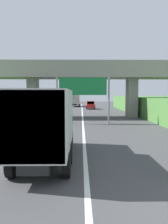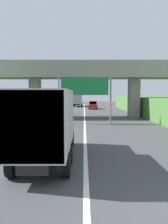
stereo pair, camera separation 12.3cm
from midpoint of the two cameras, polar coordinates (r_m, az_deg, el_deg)
name	(u,v)px [view 2 (the right image)]	position (r m, az deg, el deg)	size (l,w,h in m)	color
lane_centre_stripe	(84,124)	(24.37, 0.04, -3.01)	(0.20, 96.24, 0.01)	white
overpass_bridge	(83,76)	(31.28, -0.03, 9.22)	(40.00, 4.80, 7.64)	gray
overhead_highway_sign	(84,89)	(24.38, 0.04, 5.87)	(5.88, 0.18, 5.14)	slate
truck_blue	(47,121)	(10.94, -9.24, -2.32)	(2.44, 7.30, 3.44)	black
truck_black	(77,99)	(58.26, -1.87, 3.34)	(2.44, 7.30, 3.44)	black
car_red	(92,105)	(48.11, 2.07, 1.79)	(1.86, 4.10, 1.72)	red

